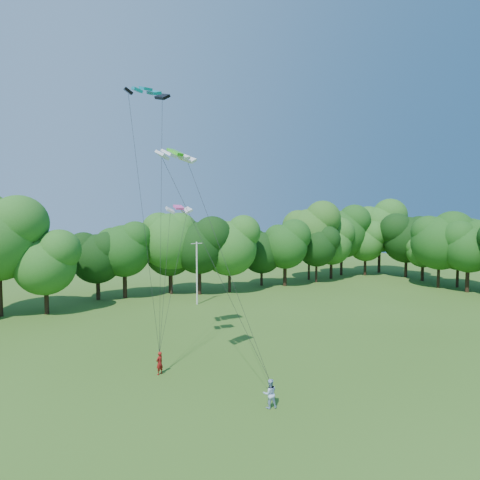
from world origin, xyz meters
TOP-DOWN VIEW (x-y plane):
  - ground at (0.00, 0.00)m, footprint 160.00×160.00m
  - utility_pole at (3.81, 29.30)m, footprint 1.57×0.30m
  - kite_flyer_left at (-6.96, 11.40)m, footprint 0.70×0.61m
  - kite_flyer_right at (-2.96, 3.73)m, footprint 0.98×0.87m
  - kite_teal at (-6.93, 13.84)m, footprint 3.10×1.39m
  - kite_green at (-6.57, 8.97)m, footprint 2.74×1.86m
  - kite_pink at (-4.27, 14.42)m, footprint 2.09×1.15m
  - tree_back_center at (3.34, 37.81)m, footprint 7.71×7.71m
  - tree_back_east at (28.08, 36.26)m, footprint 9.55×9.55m
  - tree_flank_east at (43.50, 19.23)m, footprint 8.11×8.11m

SIDE VIEW (x-z plane):
  - ground at x=0.00m, z-range 0.00..0.00m
  - kite_flyer_left at x=-6.96m, z-range 0.00..1.61m
  - kite_flyer_right at x=-2.96m, z-range 0.00..1.69m
  - utility_pole at x=3.81m, z-range 0.12..8.00m
  - tree_back_center at x=3.34m, z-range 1.39..12.60m
  - tree_flank_east at x=43.50m, z-range 1.47..13.26m
  - tree_back_east at x=28.08m, z-range 1.73..15.62m
  - kite_pink at x=-4.27m, z-range 11.53..11.95m
  - kite_green at x=-6.57m, z-range 14.73..15.31m
  - kite_teal at x=-6.93m, z-range 19.91..20.56m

